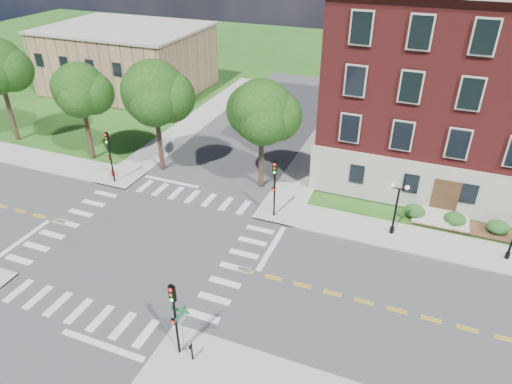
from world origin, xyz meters
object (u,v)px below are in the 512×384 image
at_px(traffic_signal_se, 174,312).
at_px(fire_hydrant, 113,172).
at_px(twin_lamp_west, 396,206).
at_px(street_sign_pole, 181,321).
at_px(push_button_post, 192,351).
at_px(traffic_signal_nw, 109,151).
at_px(traffic_signal_ne, 275,182).

height_order(traffic_signal_se, fire_hydrant, traffic_signal_se).
distance_m(twin_lamp_west, street_sign_pole, 17.93).
distance_m(twin_lamp_west, fire_hydrant, 25.19).
xyz_separation_m(twin_lamp_west, fire_hydrant, (-25.11, -0.30, -2.06)).
relative_size(twin_lamp_west, push_button_post, 3.53).
xyz_separation_m(traffic_signal_nw, fire_hydrant, (-0.80, 0.88, -2.72)).
height_order(traffic_signal_nw, push_button_post, traffic_signal_nw).
bearing_deg(push_button_post, traffic_signal_ne, 92.47).
bearing_deg(fire_hydrant, street_sign_pole, -43.44).
xyz_separation_m(traffic_signal_se, traffic_signal_nw, (-14.98, 14.47, 0.00)).
xyz_separation_m(street_sign_pole, push_button_post, (0.71, -0.40, -1.51)).
distance_m(traffic_signal_se, twin_lamp_west, 18.24).
relative_size(traffic_signal_nw, street_sign_pole, 1.55).
distance_m(street_sign_pole, push_button_post, 1.72).
height_order(traffic_signal_ne, twin_lamp_west, traffic_signal_ne).
bearing_deg(traffic_signal_ne, fire_hydrant, 177.28).
height_order(street_sign_pole, push_button_post, street_sign_pole).
bearing_deg(street_sign_pole, traffic_signal_ne, 89.71).
xyz_separation_m(traffic_signal_ne, fire_hydrant, (-16.04, 0.76, -2.72)).
relative_size(traffic_signal_se, traffic_signal_nw, 1.00).
bearing_deg(twin_lamp_west, push_button_post, -118.05).
xyz_separation_m(traffic_signal_ne, traffic_signal_nw, (-15.24, -0.12, 0.00)).
bearing_deg(traffic_signal_se, traffic_signal_nw, 135.99).
bearing_deg(push_button_post, twin_lamp_west, 61.95).
height_order(traffic_signal_se, traffic_signal_nw, same).
relative_size(traffic_signal_ne, street_sign_pole, 1.55).
height_order(traffic_signal_ne, push_button_post, traffic_signal_ne).
distance_m(traffic_signal_se, traffic_signal_ne, 14.60).
xyz_separation_m(traffic_signal_ne, push_button_post, (0.64, -14.76, -2.39)).
relative_size(traffic_signal_se, push_button_post, 4.00).
bearing_deg(traffic_signal_ne, traffic_signal_se, -91.04).
height_order(traffic_signal_ne, fire_hydrant, traffic_signal_ne).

